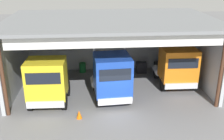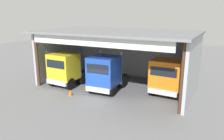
# 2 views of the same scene
# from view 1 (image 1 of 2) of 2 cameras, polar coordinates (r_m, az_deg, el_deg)

# --- Properties ---
(ground_plane) EXTENTS (80.00, 80.00, 0.00)m
(ground_plane) POSITION_cam_1_polar(r_m,az_deg,el_deg) (18.01, 0.74, -8.78)
(ground_plane) COLOR slate
(ground_plane) RESTS_ON ground
(workshop_shed) EXTENTS (14.99, 9.10, 5.51)m
(workshop_shed) POSITION_cam_1_polar(r_m,az_deg,el_deg) (21.04, -0.45, 6.89)
(workshop_shed) COLOR #ADB2B7
(workshop_shed) RESTS_ON ground
(truck_yellow_left_bay) EXTENTS (2.72, 4.34, 3.33)m
(truck_yellow_left_bay) POSITION_cam_1_polar(r_m,az_deg,el_deg) (18.61, -13.55, -2.32)
(truck_yellow_left_bay) COLOR yellow
(truck_yellow_left_bay) RESTS_ON ground
(truck_blue_center_bay) EXTENTS (2.82, 5.42, 3.65)m
(truck_blue_center_bay) POSITION_cam_1_polar(r_m,az_deg,el_deg) (18.82, -0.17, -1.32)
(truck_blue_center_bay) COLOR #1E47B7
(truck_blue_center_bay) RESTS_ON ground
(truck_orange_yard_outside) EXTENTS (2.77, 5.18, 3.45)m
(truck_orange_yard_outside) POSITION_cam_1_polar(r_m,az_deg,el_deg) (21.58, 13.44, 0.82)
(truck_orange_yard_outside) COLOR orange
(truck_orange_yard_outside) RESTS_ON ground
(oil_drum) EXTENTS (0.58, 0.58, 0.87)m
(oil_drum) POSITION_cam_1_polar(r_m,az_deg,el_deg) (24.41, -6.25, 0.53)
(oil_drum) COLOR #197233
(oil_drum) RESTS_ON ground
(tool_cart) EXTENTS (0.90, 0.60, 1.00)m
(tool_cart) POSITION_cam_1_polar(r_m,az_deg,el_deg) (24.25, 6.24, 0.55)
(tool_cart) COLOR black
(tool_cart) RESTS_ON ground
(traffic_cone) EXTENTS (0.36, 0.36, 0.56)m
(traffic_cone) POSITION_cam_1_polar(r_m,az_deg,el_deg) (17.26, -6.98, -9.32)
(traffic_cone) COLOR orange
(traffic_cone) RESTS_ON ground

